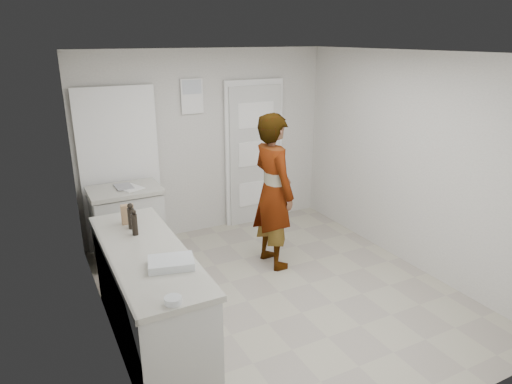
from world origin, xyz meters
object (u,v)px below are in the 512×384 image
oil_cruet_b (134,223)px  egg_bowl (173,300)px  baking_dish (171,263)px  cake_mix_box (128,214)px  spice_jar (129,220)px  oil_cruet_a (131,216)px  person (273,192)px

oil_cruet_b → egg_bowl: oil_cruet_b is taller
oil_cruet_b → baking_dish: 0.75m
egg_bowl → cake_mix_box: bearing=88.4°
spice_jar → baking_dish: spice_jar is taller
oil_cruet_a → person: bearing=10.7°
spice_jar → person: bearing=6.6°
oil_cruet_a → oil_cruet_b: bearing=-92.3°
cake_mix_box → spice_jar: size_ratio=2.30×
oil_cruet_a → oil_cruet_b: size_ratio=1.02×
person → cake_mix_box: size_ratio=9.53×
oil_cruet_b → egg_bowl: (-0.04, -1.25, -0.10)m
spice_jar → cake_mix_box: bearing=147.2°
person → spice_jar: bearing=93.6°
cake_mix_box → baking_dish: size_ratio=0.48×
person → egg_bowl: bearing=131.5°
oil_cruet_a → oil_cruet_b: oil_cruet_a is taller
cake_mix_box → oil_cruet_b: bearing=-87.0°
person → baking_dish: 2.02m
person → cake_mix_box: bearing=93.3°
oil_cruet_a → egg_bowl: (-0.05, -1.41, -0.10)m
oil_cruet_b → baking_dish: bearing=-81.8°
person → egg_bowl: person is taller
person → baking_dish: person is taller
baking_dish → spice_jar: bearing=95.3°
spice_jar → baking_dish: (0.09, -1.02, -0.01)m
oil_cruet_a → oil_cruet_b: 0.16m
baking_dish → egg_bowl: (-0.15, -0.51, -0.01)m
person → oil_cruet_a: (-1.71, -0.32, 0.12)m
oil_cruet_a → egg_bowl: bearing=-92.0°
spice_jar → oil_cruet_b: 0.30m
oil_cruet_b → person: bearing=15.7°
person → oil_cruet_a: size_ratio=7.29×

